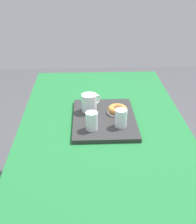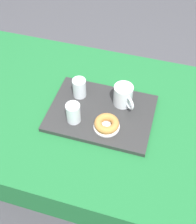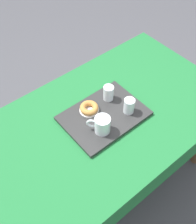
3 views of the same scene
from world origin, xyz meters
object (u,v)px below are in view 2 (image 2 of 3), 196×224
object	(u,v)px
dining_table	(101,125)
tea_mug_left	(123,96)
water_glass_far	(73,114)
sugar_donut_left	(107,123)
donut_plate_left	(107,126)
water_glass_near	(79,89)
serving_tray	(102,113)

from	to	relation	value
dining_table	tea_mug_left	world-z (taller)	tea_mug_left
water_glass_far	sugar_donut_left	distance (m)	0.15
donut_plate_left	water_glass_near	bearing A→B (deg)	-40.77
water_glass_far	water_glass_near	bearing A→B (deg)	-81.07
water_glass_far	tea_mug_left	bearing A→B (deg)	-139.17
dining_table	sugar_donut_left	distance (m)	0.16
serving_tray	donut_plate_left	xyz separation A→B (m)	(-0.04, 0.08, 0.01)
serving_tray	sugar_donut_left	distance (m)	0.09
dining_table	donut_plate_left	bearing A→B (deg)	118.82
dining_table	water_glass_near	distance (m)	0.20
dining_table	sugar_donut_left	size ratio (longest dim) A/B	14.47
serving_tray	water_glass_near	bearing A→B (deg)	-28.54
dining_table	serving_tray	distance (m)	0.10
donut_plate_left	sugar_donut_left	world-z (taller)	sugar_donut_left
tea_mug_left	donut_plate_left	xyz separation A→B (m)	(0.03, 0.15, -0.04)
serving_tray	water_glass_far	size ratio (longest dim) A/B	4.96
water_glass_near	serving_tray	bearing A→B (deg)	151.46
serving_tray	donut_plate_left	bearing A→B (deg)	118.30
tea_mug_left	water_glass_near	distance (m)	0.20
donut_plate_left	dining_table	bearing A→B (deg)	-61.18
tea_mug_left	sugar_donut_left	bearing A→B (deg)	77.45
water_glass_near	donut_plate_left	xyz separation A→B (m)	(-0.17, 0.15, -0.04)
serving_tray	donut_plate_left	world-z (taller)	donut_plate_left
water_glass_far	sugar_donut_left	xyz separation A→B (m)	(-0.15, -0.00, -0.02)
dining_table	serving_tray	xyz separation A→B (m)	(-0.00, 0.01, 0.10)
serving_tray	sugar_donut_left	xyz separation A→B (m)	(-0.04, 0.08, 0.03)
water_glass_far	sugar_donut_left	bearing A→B (deg)	-179.03
dining_table	water_glass_far	world-z (taller)	water_glass_far
dining_table	donut_plate_left	xyz separation A→B (m)	(-0.05, 0.08, 0.11)
serving_tray	sugar_donut_left	bearing A→B (deg)	118.30
tea_mug_left	water_glass_near	bearing A→B (deg)	2.02
water_glass_near	tea_mug_left	bearing A→B (deg)	-177.98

